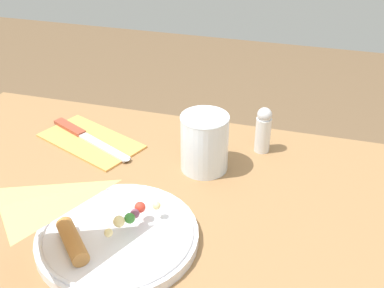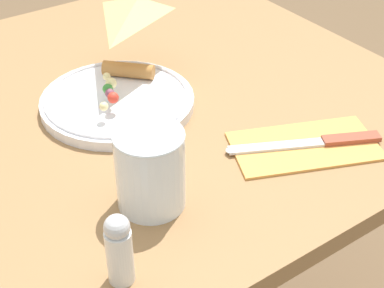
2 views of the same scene
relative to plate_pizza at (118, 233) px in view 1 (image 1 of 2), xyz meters
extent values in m
cube|color=olive|center=(0.11, -0.01, -0.03)|extent=(1.14, 0.80, 0.03)
cube|color=#4C3823|center=(-0.41, 0.34, -0.40)|extent=(0.06, 0.06, 0.71)
cylinder|color=white|center=(0.00, 0.00, -0.01)|extent=(0.24, 0.24, 0.02)
torus|color=white|center=(0.00, 0.00, 0.00)|extent=(0.22, 0.22, 0.01)
pyramid|color=#E0B266|center=(0.01, 0.01, 0.01)|extent=(0.17, 0.17, 0.02)
cylinder|color=#B77A3D|center=(-0.05, -0.05, 0.01)|extent=(0.07, 0.08, 0.02)
sphere|color=#EFDB93|center=(0.00, -0.03, 0.03)|extent=(0.01, 0.01, 0.01)
sphere|color=#7A4256|center=(0.02, 0.02, 0.03)|extent=(0.01, 0.01, 0.01)
sphere|color=#EFDB93|center=(0.01, 0.00, 0.03)|extent=(0.02, 0.02, 0.02)
sphere|color=#EFDB93|center=(0.04, 0.05, 0.03)|extent=(0.01, 0.01, 0.01)
sphere|color=#388433|center=(0.02, 0.01, 0.03)|extent=(0.02, 0.02, 0.02)
sphere|color=red|center=(0.02, 0.03, 0.03)|extent=(0.02, 0.02, 0.02)
cylinder|color=white|center=(0.07, 0.22, 0.04)|extent=(0.08, 0.08, 0.10)
cylinder|color=#B27F42|center=(0.07, 0.22, 0.02)|extent=(0.07, 0.07, 0.08)
torus|color=white|center=(0.07, 0.22, 0.09)|extent=(0.08, 0.08, 0.00)
cube|color=#E59E4C|center=(-0.16, 0.24, -0.01)|extent=(0.23, 0.18, 0.00)
cube|color=#99422D|center=(-0.22, 0.27, -0.01)|extent=(0.08, 0.05, 0.01)
cube|color=silver|center=(-0.13, 0.22, -0.01)|extent=(0.13, 0.07, 0.00)
ellipsoid|color=silver|center=(-0.07, 0.20, -0.01)|extent=(0.03, 0.02, 0.00)
cylinder|color=silver|center=(0.16, 0.30, 0.02)|extent=(0.03, 0.03, 0.07)
sphere|color=silver|center=(0.16, 0.30, 0.06)|extent=(0.03, 0.03, 0.03)
camera|label=1|loc=(0.25, -0.47, 0.47)|focal=45.00mm
camera|label=2|loc=(0.34, 0.69, 0.48)|focal=55.00mm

